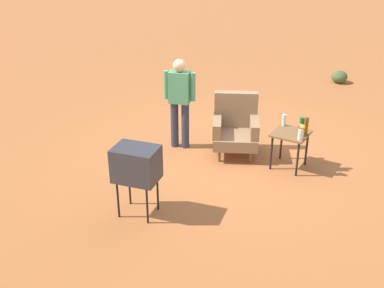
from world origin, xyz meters
name	(u,v)px	position (x,y,z in m)	size (l,w,h in m)	color
ground_plane	(226,152)	(0.00, 0.00, 0.00)	(60.00, 60.00, 0.00)	#AD6033
armchair	(235,127)	(0.14, 0.05, 0.50)	(1.03, 1.04, 1.06)	brown
side_table	(290,138)	(1.15, 0.02, 0.54)	(0.56, 0.56, 0.63)	black
tv_on_stand	(136,164)	(-0.17, -2.39, 0.78)	(0.68, 0.55, 1.03)	black
person_standing	(180,98)	(-0.83, -0.24, 0.94)	(0.55, 0.32, 1.64)	#2D3347
bottle_wine_green	(301,127)	(1.33, -0.02, 0.79)	(0.07, 0.07, 0.32)	#1E5623
bottle_short_clear	(284,120)	(0.94, 0.25, 0.73)	(0.06, 0.06, 0.20)	silver
bottle_tall_amber	(306,126)	(1.37, 0.08, 0.78)	(0.07, 0.07, 0.30)	brown
flower_vase	(301,131)	(1.37, -0.16, 0.78)	(0.14, 0.10, 0.27)	silver
shrub_lone	(339,77)	(0.65, 5.04, 0.16)	(0.40, 0.40, 0.31)	#475B33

